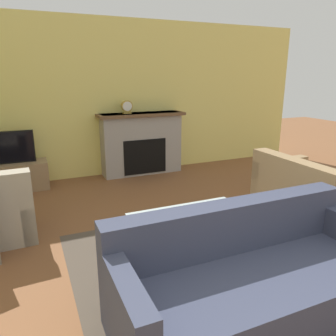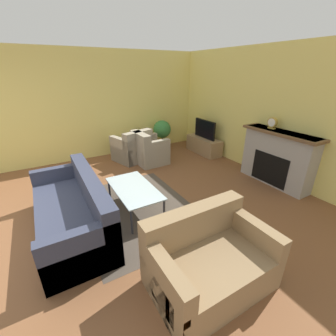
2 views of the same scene
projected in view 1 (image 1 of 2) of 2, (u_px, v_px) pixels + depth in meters
wall_back at (94, 100)px, 5.64m from camera, size 8.38×0.06×2.70m
area_rug at (189, 253)px, 3.37m from camera, size 2.37×1.81×0.00m
fireplace at (142, 142)px, 5.96m from camera, size 1.56×0.43×1.11m
tv_stand at (10, 177)px, 5.12m from camera, size 1.13×0.43×0.45m
tv at (6, 148)px, 4.98m from camera, size 0.81×0.06×0.50m
couch_sectional at (251, 282)px, 2.42m from camera, size 2.09×0.87×0.82m
couch_loveseat at (308, 198)px, 4.06m from camera, size 0.86×1.29×0.82m
coffee_table at (191, 219)px, 3.23m from camera, size 1.17×0.61×0.44m
mantel_clock at (127, 107)px, 5.69m from camera, size 0.20×0.07×0.23m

